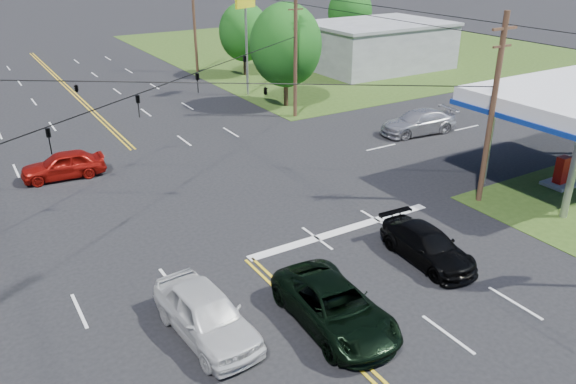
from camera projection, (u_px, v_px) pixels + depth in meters
ground at (179, 193)px, 30.06m from camera, size 280.00×280.00×0.00m
grass_ne at (345, 47)px, 71.63m from camera, size 46.00×48.00×0.03m
stop_bar at (343, 230)px, 26.21m from camera, size 10.00×0.50×0.02m
retail_ne at (376, 47)px, 59.01m from camera, size 14.00×10.00×4.40m
pole_se at (492, 109)px, 27.23m from camera, size 1.60×0.28×9.50m
pole_ne at (295, 52)px, 41.24m from camera, size 1.60×0.28×9.50m
pole_right_far at (194, 20)px, 55.92m from camera, size 1.60×0.28×10.00m
span_wire_signals at (169, 82)px, 27.60m from camera, size 26.00×18.00×1.13m
power_lines at (180, 33)px, 24.98m from camera, size 26.04×100.00×0.64m
tree_right_a at (286, 45)px, 44.07m from camera, size 5.70×5.70×8.18m
tree_right_b at (244, 32)px, 54.87m from camera, size 4.94×4.94×7.09m
tree_far_r at (350, 12)px, 67.74m from camera, size 5.32×5.32×7.63m
pickup_dkgreen at (335, 306)px, 19.48m from camera, size 2.86×5.67×1.54m
suv_black at (427, 245)px, 23.52m from camera, size 2.25×4.92×1.39m
pickup_white at (206, 314)px, 18.93m from camera, size 2.42×5.19×1.72m
sedan_red at (63, 165)px, 31.77m from camera, size 4.69×2.26×1.54m
sedan_far at (418, 122)px, 39.14m from camera, size 5.81×2.89×1.62m
polesign_ne at (246, 16)px, 46.59m from camera, size 2.23×1.17×8.47m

